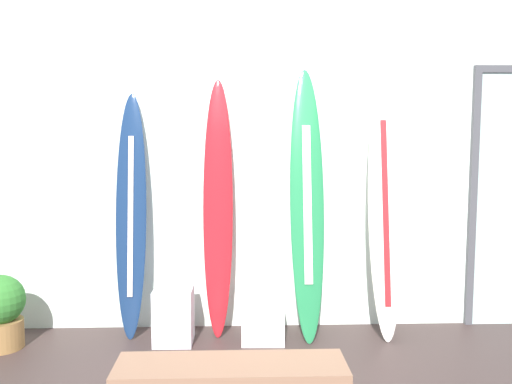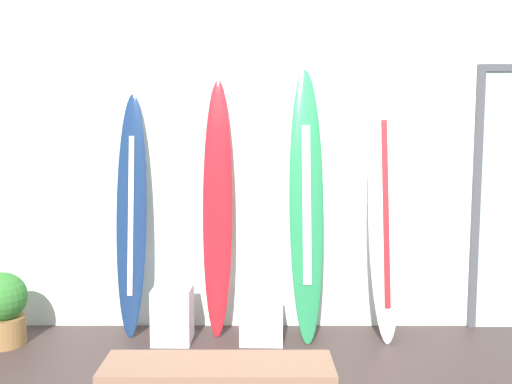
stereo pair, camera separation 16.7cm
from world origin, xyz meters
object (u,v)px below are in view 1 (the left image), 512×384
object	(u,v)px
surfboard_crimson	(218,208)
surfboard_emerald	(307,204)
potted_plant	(0,310)
display_block_center	(263,321)
surfboard_navy	(131,218)
bench	(231,374)
display_block_left	(174,316)
surfboard_ivory	(385,214)

from	to	relation	value
surfboard_crimson	surfboard_emerald	bearing A→B (deg)	-6.24
potted_plant	display_block_center	bearing A→B (deg)	2.62
display_block_center	potted_plant	distance (m)	2.05
surfboard_navy	bench	distance (m)	1.99
potted_plant	surfboard_navy	bearing A→B (deg)	14.51
display_block_left	potted_plant	world-z (taller)	potted_plant
display_block_center	potted_plant	xyz separation A→B (m)	(-2.04, -0.09, 0.15)
display_block_left	display_block_center	xyz separation A→B (m)	(0.71, 0.02, -0.06)
display_block_left	surfboard_crimson	bearing A→B (deg)	28.81
surfboard_crimson	display_block_left	bearing A→B (deg)	-151.19
surfboard_emerald	bench	size ratio (longest dim) A/B	1.83
surfboard_navy	potted_plant	world-z (taller)	surfboard_navy
surfboard_navy	potted_plant	bearing A→B (deg)	-165.49
display_block_left	surfboard_emerald	bearing A→B (deg)	6.12
surfboard_crimson	display_block_left	xyz separation A→B (m)	(-0.35, -0.19, -0.83)
surfboard_navy	potted_plant	size ratio (longest dim) A/B	3.44
surfboard_crimson	potted_plant	distance (m)	1.86
surfboard_emerald	display_block_left	world-z (taller)	surfboard_emerald
surfboard_emerald	bench	distance (m)	1.89
surfboard_crimson	bench	xyz separation A→B (m)	(0.12, -1.74, -0.63)
surfboard_emerald	surfboard_ivory	size ratio (longest dim) A/B	1.07
surfboard_emerald	display_block_left	bearing A→B (deg)	-173.88
display_block_left	display_block_center	distance (m)	0.72
surfboard_ivory	bench	distance (m)	2.16
surfboard_ivory	potted_plant	world-z (taller)	surfboard_ivory
surfboard_crimson	surfboard_ivory	size ratio (longest dim) A/B	1.03
surfboard_navy	surfboard_emerald	bearing A→B (deg)	-2.64
surfboard_navy	display_block_left	world-z (taller)	surfboard_navy
surfboard_emerald	display_block_left	xyz separation A→B (m)	(-1.07, -0.12, -0.87)
surfboard_emerald	display_block_center	bearing A→B (deg)	-165.47
surfboard_navy	surfboard_ivory	xyz separation A→B (m)	(2.06, -0.06, 0.04)
surfboard_navy	surfboard_crimson	size ratio (longest dim) A/B	0.95
surfboard_emerald	potted_plant	size ratio (longest dim) A/B	3.79
display_block_left	surfboard_ivory	bearing A→B (deg)	3.95
surfboard_navy	bench	xyz separation A→B (m)	(0.82, -1.73, -0.55)
surfboard_emerald	surfboard_navy	bearing A→B (deg)	177.36
surfboard_ivory	display_block_left	size ratio (longest dim) A/B	4.67
surfboard_emerald	display_block_center	distance (m)	1.01
surfboard_ivory	display_block_center	world-z (taller)	surfboard_ivory
surfboard_crimson	surfboard_emerald	xyz separation A→B (m)	(0.72, -0.08, 0.04)
display_block_center	bench	bearing A→B (deg)	-98.77
surfboard_ivory	bench	world-z (taller)	surfboard_ivory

